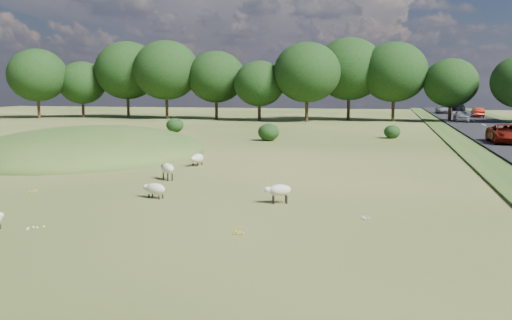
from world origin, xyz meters
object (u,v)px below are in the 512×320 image
(sheep_1, at_px, (155,189))
(car_5, at_px, (444,109))
(car_1, at_px, (459,107))
(sheep_0, at_px, (279,190))
(sheep_3, at_px, (197,158))
(car_7, at_px, (461,116))
(sheep_4, at_px, (167,168))
(car_6, at_px, (506,134))
(car_0, at_px, (478,112))

(sheep_1, bearing_deg, car_5, -86.29)
(car_1, bearing_deg, sheep_0, 79.14)
(sheep_1, height_order, sheep_3, sheep_3)
(car_7, bearing_deg, sheep_1, -108.99)
(sheep_1, bearing_deg, sheep_0, -161.90)
(car_1, bearing_deg, car_7, 83.95)
(sheep_4, bearing_deg, sheep_1, 150.94)
(car_1, distance_m, car_5, 12.38)
(car_7, bearing_deg, car_6, -90.00)
(sheep_0, height_order, car_5, car_5)
(car_6, bearing_deg, car_7, 90.00)
(sheep_4, relative_size, car_0, 0.27)
(sheep_3, relative_size, car_6, 0.25)
(sheep_0, distance_m, car_0, 70.31)
(sheep_1, xyz_separation_m, sheep_4, (-1.29, 4.70, 0.19))
(car_6, height_order, car_7, car_6)
(sheep_3, xyz_separation_m, car_6, (20.68, 16.77, 0.52))
(sheep_1, relative_size, car_5, 0.24)
(sheep_1, xyz_separation_m, car_7, (19.20, 55.79, 0.56))
(sheep_4, bearing_deg, car_5, -59.66)
(sheep_1, relative_size, car_0, 0.29)
(sheep_3, height_order, car_6, car_6)
(sheep_3, height_order, sheep_4, sheep_4)
(car_5, xyz_separation_m, car_7, (0.00, -24.05, 0.03))
(car_0, height_order, car_1, car_1)
(sheep_0, relative_size, car_5, 0.23)
(sheep_0, xyz_separation_m, sheep_4, (-6.72, 4.61, 0.05))
(sheep_0, xyz_separation_m, car_0, (17.57, 68.07, 0.38))
(car_5, bearing_deg, sheep_0, -99.79)
(car_0, bearing_deg, car_7, 72.92)
(sheep_4, xyz_separation_m, car_6, (20.49, 22.10, 0.39))
(sheep_3, xyz_separation_m, car_7, (20.68, 45.76, 0.50))
(sheep_0, xyz_separation_m, sheep_1, (-5.43, -0.08, -0.14))
(car_0, relative_size, car_1, 0.84)
(sheep_3, height_order, car_0, car_0)
(car_6, bearing_deg, car_0, 84.75)
(car_1, bearing_deg, car_6, 86.65)
(sheep_0, bearing_deg, car_7, -124.04)
(sheep_0, distance_m, sheep_3, 12.11)
(sheep_3, relative_size, car_7, 0.31)
(sheep_4, height_order, car_6, car_6)
(sheep_4, bearing_deg, sheep_0, -168.86)
(sheep_3, bearing_deg, car_1, 172.88)
(car_0, distance_m, car_5, 12.29)
(car_6, distance_m, car_7, 28.99)
(sheep_0, relative_size, car_1, 0.23)
(car_0, bearing_deg, sheep_1, 71.35)
(sheep_3, xyz_separation_m, car_1, (24.48, 81.60, 0.51))
(sheep_3, relative_size, car_0, 0.32)
(car_1, distance_m, car_6, 64.94)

